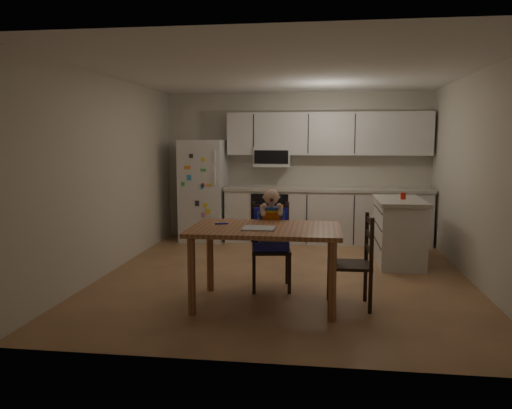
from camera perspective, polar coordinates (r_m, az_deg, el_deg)
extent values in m
cube|color=olive|center=(6.33, 3.27, -8.19)|extent=(4.50, 5.00, 0.01)
cube|color=beige|center=(8.61, 4.61, 4.37)|extent=(4.50, 0.02, 2.50)
cube|color=beige|center=(6.67, -16.32, 3.27)|extent=(0.02, 5.00, 2.50)
cube|color=beige|center=(6.36, 24.03, 2.75)|extent=(0.02, 5.00, 2.50)
cube|color=white|center=(6.16, 3.44, 14.89)|extent=(4.50, 5.00, 0.01)
cube|color=silver|center=(8.52, -6.02, 1.62)|extent=(0.72, 0.70, 1.70)
cube|color=silver|center=(8.38, 8.06, -1.39)|extent=(3.34, 0.60, 0.86)
cube|color=beige|center=(8.32, 8.12, 1.73)|extent=(3.37, 0.62, 0.05)
cube|color=black|center=(8.12, 1.57, -1.60)|extent=(0.60, 0.02, 0.80)
cube|color=silver|center=(8.42, 8.22, 8.00)|extent=(3.34, 0.34, 0.70)
cube|color=silver|center=(8.43, 1.89, 5.48)|extent=(0.60, 0.38, 0.33)
cube|color=silver|center=(7.18, 16.00, -3.12)|extent=(0.58, 1.15, 0.85)
cube|color=beige|center=(7.11, 16.13, 0.42)|extent=(0.63, 1.21, 0.05)
cylinder|color=red|center=(7.08, 16.46, 0.95)|extent=(0.07, 0.07, 0.09)
cube|color=brown|center=(5.07, 1.09, -2.85)|extent=(1.52, 0.98, 0.04)
cylinder|color=brown|center=(4.90, -7.38, -8.14)|extent=(0.08, 0.08, 0.77)
cylinder|color=brown|center=(5.65, -5.27, -6.02)|extent=(0.08, 0.08, 0.77)
cylinder|color=brown|center=(4.74, 8.71, -8.69)|extent=(0.08, 0.08, 0.77)
cylinder|color=brown|center=(5.52, 8.56, -6.41)|extent=(0.08, 0.08, 0.77)
cube|color=#BABABF|center=(4.97, 0.33, -2.73)|extent=(0.32, 0.28, 0.01)
cylinder|color=#272ACB|center=(5.25, -4.07, -2.19)|extent=(0.12, 0.06, 0.02)
cube|color=black|center=(5.69, 1.74, -5.25)|extent=(0.49, 0.49, 0.03)
cube|color=black|center=(5.56, -0.23, -8.02)|extent=(0.04, 0.04, 0.43)
cube|color=black|center=(5.94, -0.24, -7.03)|extent=(0.04, 0.04, 0.43)
cube|color=black|center=(5.57, 3.84, -8.00)|extent=(0.04, 0.04, 0.43)
cube|color=black|center=(5.95, 3.56, -7.01)|extent=(0.04, 0.04, 0.43)
cube|color=black|center=(5.83, 1.68, -2.21)|extent=(0.43, 0.10, 0.51)
cube|color=#272ACB|center=(5.68, 1.74, -4.59)|extent=(0.44, 0.40, 0.10)
cube|color=#272ACB|center=(5.78, 1.70, -2.10)|extent=(0.40, 0.12, 0.35)
cube|color=#4C70C0|center=(5.65, 1.75, -4.04)|extent=(0.34, 0.30, 0.02)
cube|color=#1E4FA9|center=(5.64, 1.75, -1.65)|extent=(0.24, 0.17, 0.27)
cube|color=red|center=(5.57, 1.78, -1.86)|extent=(0.20, 0.04, 0.21)
sphere|color=beige|center=(5.59, 1.76, 0.89)|extent=(0.20, 0.20, 0.18)
ellipsoid|color=olive|center=(5.59, 1.77, 1.08)|extent=(0.20, 0.19, 0.15)
cube|color=black|center=(5.17, 10.61, -6.81)|extent=(0.44, 0.44, 0.03)
cube|color=black|center=(5.40, 8.33, -8.63)|extent=(0.04, 0.04, 0.42)
cube|color=black|center=(5.43, 12.38, -8.62)|extent=(0.04, 0.04, 0.42)
cube|color=black|center=(5.03, 8.57, -9.82)|extent=(0.04, 0.04, 0.42)
cube|color=black|center=(5.07, 12.93, -9.79)|extent=(0.04, 0.04, 0.42)
cube|color=black|center=(5.14, 12.80, -3.94)|extent=(0.05, 0.42, 0.50)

